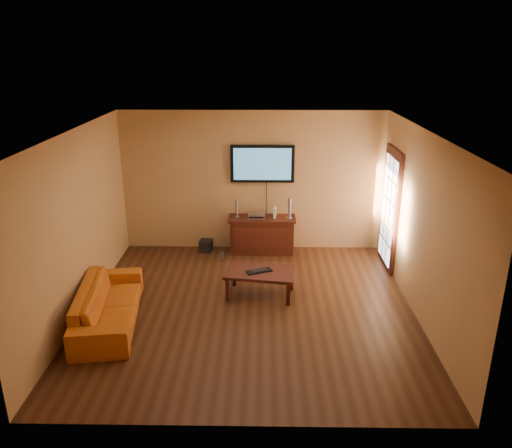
{
  "coord_description": "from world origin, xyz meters",
  "views": [
    {
      "loc": [
        0.21,
        -6.76,
        3.83
      ],
      "look_at": [
        0.09,
        0.8,
        1.1
      ],
      "focal_mm": 35.0,
      "sensor_mm": 36.0,
      "label": 1
    }
  ],
  "objects_px": {
    "media_console": "(262,235)",
    "television": "(262,164)",
    "speaker_right": "(290,209)",
    "game_console": "(275,213)",
    "av_receiver": "(256,216)",
    "bottle": "(222,257)",
    "coffee_table": "(260,274)",
    "subwoofer": "(206,246)",
    "keyboard": "(259,271)",
    "sofa": "(108,298)",
    "speaker_left": "(237,209)"
  },
  "relations": [
    {
      "from": "coffee_table",
      "to": "av_receiver",
      "type": "relative_size",
      "value": 3.64
    },
    {
      "from": "television",
      "to": "speaker_right",
      "type": "distance_m",
      "value": 1.0
    },
    {
      "from": "game_console",
      "to": "subwoofer",
      "type": "height_order",
      "value": "game_console"
    },
    {
      "from": "coffee_table",
      "to": "speaker_right",
      "type": "relative_size",
      "value": 2.94
    },
    {
      "from": "coffee_table",
      "to": "keyboard",
      "type": "height_order",
      "value": "keyboard"
    },
    {
      "from": "coffee_table",
      "to": "bottle",
      "type": "relative_size",
      "value": 6.05
    },
    {
      "from": "speaker_left",
      "to": "bottle",
      "type": "bearing_deg",
      "value": -117.36
    },
    {
      "from": "speaker_left",
      "to": "subwoofer",
      "type": "distance_m",
      "value": 0.96
    },
    {
      "from": "sofa",
      "to": "speaker_left",
      "type": "height_order",
      "value": "speaker_left"
    },
    {
      "from": "speaker_right",
      "to": "subwoofer",
      "type": "relative_size",
      "value": 1.7
    },
    {
      "from": "television",
      "to": "speaker_right",
      "type": "xyz_separation_m",
      "value": [
        0.52,
        -0.23,
        -0.82
      ]
    },
    {
      "from": "subwoofer",
      "to": "keyboard",
      "type": "bearing_deg",
      "value": -53.09
    },
    {
      "from": "sofa",
      "to": "av_receiver",
      "type": "relative_size",
      "value": 6.23
    },
    {
      "from": "media_console",
      "to": "keyboard",
      "type": "height_order",
      "value": "media_console"
    },
    {
      "from": "media_console",
      "to": "game_console",
      "type": "height_order",
      "value": "game_console"
    },
    {
      "from": "television",
      "to": "bottle",
      "type": "height_order",
      "value": "television"
    },
    {
      "from": "av_receiver",
      "to": "keyboard",
      "type": "relative_size",
      "value": 0.73
    },
    {
      "from": "speaker_left",
      "to": "keyboard",
      "type": "bearing_deg",
      "value": -76.37
    },
    {
      "from": "television",
      "to": "coffee_table",
      "type": "distance_m",
      "value": 2.4
    },
    {
      "from": "media_console",
      "to": "game_console",
      "type": "bearing_deg",
      "value": 1.05
    },
    {
      "from": "speaker_right",
      "to": "game_console",
      "type": "height_order",
      "value": "speaker_right"
    },
    {
      "from": "coffee_table",
      "to": "game_console",
      "type": "height_order",
      "value": "game_console"
    },
    {
      "from": "coffee_table",
      "to": "av_receiver",
      "type": "bearing_deg",
      "value": 92.74
    },
    {
      "from": "speaker_right",
      "to": "av_receiver",
      "type": "height_order",
      "value": "speaker_right"
    },
    {
      "from": "media_console",
      "to": "coffee_table",
      "type": "height_order",
      "value": "media_console"
    },
    {
      "from": "bottle",
      "to": "speaker_left",
      "type": "bearing_deg",
      "value": 62.64
    },
    {
      "from": "speaker_right",
      "to": "game_console",
      "type": "relative_size",
      "value": 2.03
    },
    {
      "from": "subwoofer",
      "to": "bottle",
      "type": "distance_m",
      "value": 0.58
    },
    {
      "from": "speaker_left",
      "to": "subwoofer",
      "type": "height_order",
      "value": "speaker_left"
    },
    {
      "from": "av_receiver",
      "to": "coffee_table",
      "type": "bearing_deg",
      "value": -86.62
    },
    {
      "from": "game_console",
      "to": "bottle",
      "type": "distance_m",
      "value": 1.31
    },
    {
      "from": "coffee_table",
      "to": "keyboard",
      "type": "bearing_deg",
      "value": -131.71
    },
    {
      "from": "television",
      "to": "speaker_left",
      "type": "height_order",
      "value": "television"
    },
    {
      "from": "media_console",
      "to": "television",
      "type": "relative_size",
      "value": 1.06
    },
    {
      "from": "media_console",
      "to": "subwoofer",
      "type": "xyz_separation_m",
      "value": [
        -1.1,
        0.01,
        -0.24
      ]
    },
    {
      "from": "subwoofer",
      "to": "speaker_right",
      "type": "bearing_deg",
      "value": 5.5
    },
    {
      "from": "coffee_table",
      "to": "speaker_right",
      "type": "bearing_deg",
      "value": 72.94
    },
    {
      "from": "sofa",
      "to": "bottle",
      "type": "bearing_deg",
      "value": -41.28
    },
    {
      "from": "media_console",
      "to": "keyboard",
      "type": "distance_m",
      "value": 1.81
    },
    {
      "from": "speaker_right",
      "to": "subwoofer",
      "type": "xyz_separation_m",
      "value": [
        -1.62,
        0.03,
        -0.77
      ]
    },
    {
      "from": "av_receiver",
      "to": "subwoofer",
      "type": "height_order",
      "value": "av_receiver"
    },
    {
      "from": "bottle",
      "to": "media_console",
      "type": "bearing_deg",
      "value": 31.48
    },
    {
      "from": "television",
      "to": "speaker_right",
      "type": "bearing_deg",
      "value": -23.96
    },
    {
      "from": "bottle",
      "to": "subwoofer",
      "type": "bearing_deg",
      "value": 127.47
    },
    {
      "from": "av_receiver",
      "to": "speaker_right",
      "type": "bearing_deg",
      "value": -2.32
    },
    {
      "from": "av_receiver",
      "to": "game_console",
      "type": "height_order",
      "value": "game_console"
    },
    {
      "from": "speaker_right",
      "to": "media_console",
      "type": "bearing_deg",
      "value": 176.99
    },
    {
      "from": "media_console",
      "to": "television",
      "type": "distance_m",
      "value": 1.37
    },
    {
      "from": "speaker_right",
      "to": "subwoofer",
      "type": "bearing_deg",
      "value": 178.82
    },
    {
      "from": "speaker_left",
      "to": "sofa",
      "type": "bearing_deg",
      "value": -122.43
    }
  ]
}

